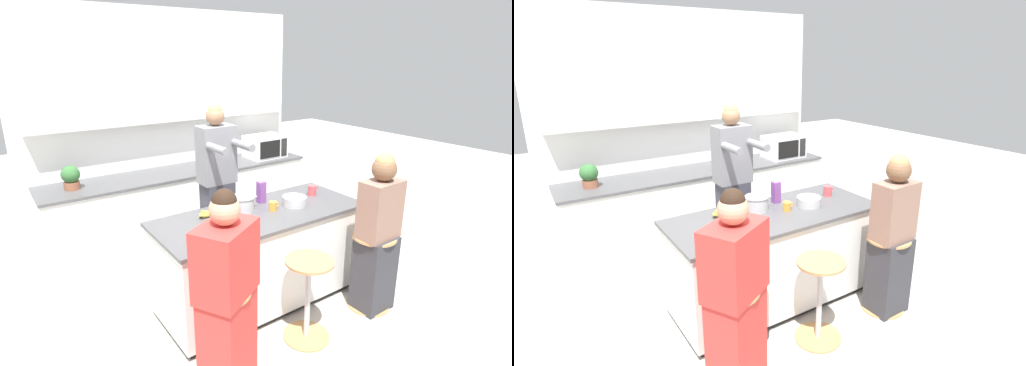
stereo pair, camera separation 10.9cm
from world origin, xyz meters
TOP-DOWN VIEW (x-y plane):
  - ground_plane at (0.00, 0.00)m, footprint 16.00×16.00m
  - wall_back at (0.00, 1.86)m, footprint 3.41×0.22m
  - back_counter at (0.00, 1.56)m, footprint 3.16×0.63m
  - kitchen_island at (0.00, 0.00)m, footprint 1.89×0.78m
  - bar_stool_leftmost at (-0.75, -0.62)m, footprint 0.38×0.38m
  - bar_stool_center at (0.00, -0.63)m, footprint 0.38×0.38m
  - bar_stool_rightmost at (0.75, -0.64)m, footprint 0.38×0.38m
  - person_cooking at (-0.04, 0.68)m, footprint 0.35×0.53m
  - person_wrapped_blanket at (-0.75, -0.66)m, footprint 0.51×0.46m
  - person_seated_near at (0.76, -0.66)m, footprint 0.36×0.27m
  - cooking_pot at (-0.11, 0.13)m, footprint 0.30×0.21m
  - fruit_bowl at (0.35, -0.03)m, footprint 0.22×0.22m
  - coffee_cup_near at (0.67, 0.08)m, footprint 0.11×0.08m
  - coffee_cup_far at (0.12, -0.02)m, footprint 0.10×0.07m
  - banana_bunch at (-0.45, 0.19)m, footprint 0.17×0.12m
  - juice_carton at (0.15, 0.21)m, footprint 0.07×0.07m
  - microwave at (1.15, 1.53)m, footprint 0.50×0.37m
  - potted_plant at (-1.22, 1.56)m, footprint 0.18×0.18m

SIDE VIEW (x-z plane):
  - ground_plane at x=0.00m, z-range 0.00..0.00m
  - bar_stool_leftmost at x=-0.75m, z-range 0.04..0.74m
  - bar_stool_center at x=0.00m, z-range 0.04..0.74m
  - bar_stool_rightmost at x=0.75m, z-range 0.04..0.74m
  - kitchen_island at x=0.00m, z-range 0.01..0.89m
  - back_counter at x=0.00m, z-range 0.00..0.90m
  - person_seated_near at x=0.76m, z-range -0.05..1.40m
  - person_wrapped_blanket at x=-0.75m, z-range -0.04..1.39m
  - person_cooking at x=-0.04m, z-range 0.00..1.76m
  - banana_bunch at x=-0.45m, z-range 0.88..0.93m
  - coffee_cup_far at x=0.12m, z-range 0.88..0.96m
  - fruit_bowl at x=0.35m, z-range 0.88..0.96m
  - coffee_cup_near at x=0.67m, z-range 0.88..0.98m
  - cooking_pot at x=-0.11m, z-range 0.88..1.01m
  - juice_carton at x=0.15m, z-range 0.87..1.09m
  - potted_plant at x=-1.22m, z-range 0.90..1.15m
  - microwave at x=1.15m, z-range 0.90..1.19m
  - wall_back at x=0.00m, z-range 0.19..2.89m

